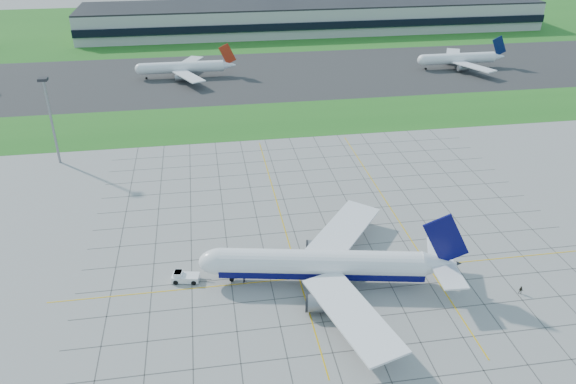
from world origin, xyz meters
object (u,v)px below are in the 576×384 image
object	(u,v)px
pushback_tug	(184,277)
crew_far	(521,290)
crew_near	(244,280)
distant_jet_2	(460,58)
airliner	(323,264)
light_mast	(49,110)
distant_jet_1	(184,67)

from	to	relation	value
pushback_tug	crew_far	size ratio (longest dim) A/B	4.65
crew_near	crew_far	xyz separation A→B (m)	(53.97, -12.08, -0.02)
crew_near	distant_jet_2	world-z (taller)	distant_jet_2
pushback_tug	distant_jet_2	world-z (taller)	distant_jet_2
airliner	crew_far	bearing A→B (deg)	-3.18
crew_far	pushback_tug	bearing A→B (deg)	-148.99
pushback_tug	distant_jet_2	bearing A→B (deg)	60.01
light_mast	distant_jet_2	distance (m)	177.15
light_mast	airliner	bearing A→B (deg)	-47.13
light_mast	crew_far	xyz separation A→B (m)	(102.56, -79.07, -15.30)
light_mast	distant_jet_1	size ratio (longest dim) A/B	0.60
airliner	distant_jet_1	bearing A→B (deg)	111.62
light_mast	pushback_tug	size ratio (longest dim) A/B	3.12
airliner	distant_jet_2	xyz separation A→B (m)	(94.87, 146.04, -0.13)
light_mast	pushback_tug	bearing A→B (deg)	-60.33
pushback_tug	light_mast	bearing A→B (deg)	130.74
pushback_tug	distant_jet_1	size ratio (longest dim) A/B	0.19
crew_near	distant_jet_2	distance (m)	181.39
light_mast	pushback_tug	xyz separation A→B (m)	(36.56, -64.18, -15.18)
crew_far	distant_jet_2	world-z (taller)	distant_jet_2
crew_near	distant_jet_1	xyz separation A→B (m)	(-12.31, 148.70, 3.58)
crew_near	pushback_tug	bearing A→B (deg)	121.94
light_mast	airliner	distance (m)	95.37
pushback_tug	distant_jet_1	bearing A→B (deg)	101.18
distant_jet_1	distant_jet_2	bearing A→B (deg)	-2.35
distant_jet_1	pushback_tug	bearing A→B (deg)	-89.89
airliner	crew_far	size ratio (longest dim) A/B	30.18
crew_near	light_mast	bearing A→B (deg)	81.04
pushback_tug	crew_far	distance (m)	67.66
light_mast	distant_jet_1	xyz separation A→B (m)	(36.27, 81.71, -11.70)
distant_jet_2	crew_near	bearing A→B (deg)	-127.62
crew_far	distant_jet_2	size ratio (longest dim) A/B	0.04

